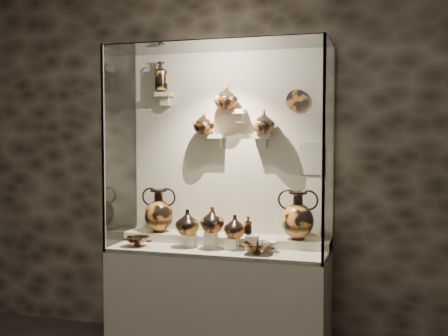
# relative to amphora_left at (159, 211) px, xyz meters

# --- Properties ---
(wall_back) EXTENTS (5.00, 0.02, 3.20)m
(wall_back) POSITION_rel_amphora_left_xyz_m (0.57, 0.17, 0.52)
(wall_back) COLOR black
(wall_back) RESTS_ON ground
(plinth) EXTENTS (1.70, 0.60, 0.80)m
(plinth) POSITION_rel_amphora_left_xyz_m (0.57, -0.15, -0.68)
(plinth) COLOR beige
(plinth) RESTS_ON floor
(front_tier) EXTENTS (1.68, 0.58, 0.03)m
(front_tier) POSITION_rel_amphora_left_xyz_m (0.57, -0.15, -0.26)
(front_tier) COLOR #C3B397
(front_tier) RESTS_ON plinth
(rear_tier) EXTENTS (1.70, 0.25, 0.10)m
(rear_tier) POSITION_rel_amphora_left_xyz_m (0.57, 0.03, -0.23)
(rear_tier) COLOR #C3B397
(rear_tier) RESTS_ON plinth
(back_panel) EXTENTS (1.70, 0.03, 1.60)m
(back_panel) POSITION_rel_amphora_left_xyz_m (0.57, 0.17, 0.52)
(back_panel) COLOR beige
(back_panel) RESTS_ON plinth
(glass_front) EXTENTS (1.70, 0.01, 1.60)m
(glass_front) POSITION_rel_amphora_left_xyz_m (0.57, -0.44, 0.52)
(glass_front) COLOR white
(glass_front) RESTS_ON plinth
(glass_left) EXTENTS (0.01, 0.60, 1.60)m
(glass_left) POSITION_rel_amphora_left_xyz_m (-0.28, -0.15, 0.52)
(glass_left) COLOR white
(glass_left) RESTS_ON plinth
(glass_right) EXTENTS (0.01, 0.60, 1.60)m
(glass_right) POSITION_rel_amphora_left_xyz_m (1.42, -0.15, 0.52)
(glass_right) COLOR white
(glass_right) RESTS_ON plinth
(glass_top) EXTENTS (1.70, 0.60, 0.01)m
(glass_top) POSITION_rel_amphora_left_xyz_m (0.57, -0.15, 1.32)
(glass_top) COLOR white
(glass_top) RESTS_ON back_panel
(frame_post_left) EXTENTS (0.02, 0.02, 1.60)m
(frame_post_left) POSITION_rel_amphora_left_xyz_m (-0.27, -0.44, 0.52)
(frame_post_left) COLOR gray
(frame_post_left) RESTS_ON plinth
(frame_post_right) EXTENTS (0.02, 0.02, 1.60)m
(frame_post_right) POSITION_rel_amphora_left_xyz_m (1.41, -0.44, 0.52)
(frame_post_right) COLOR gray
(frame_post_right) RESTS_ON plinth
(pedestal_a) EXTENTS (0.09, 0.09, 0.10)m
(pedestal_a) POSITION_rel_amphora_left_xyz_m (0.35, -0.20, -0.20)
(pedestal_a) COLOR silver
(pedestal_a) RESTS_ON front_tier
(pedestal_b) EXTENTS (0.09, 0.09, 0.13)m
(pedestal_b) POSITION_rel_amphora_left_xyz_m (0.52, -0.20, -0.18)
(pedestal_b) COLOR silver
(pedestal_b) RESTS_ON front_tier
(pedestal_c) EXTENTS (0.09, 0.09, 0.09)m
(pedestal_c) POSITION_rel_amphora_left_xyz_m (0.69, -0.20, -0.20)
(pedestal_c) COLOR silver
(pedestal_c) RESTS_ON front_tier
(pedestal_d) EXTENTS (0.09, 0.09, 0.12)m
(pedestal_d) POSITION_rel_amphora_left_xyz_m (0.85, -0.20, -0.19)
(pedestal_d) COLOR silver
(pedestal_d) RESTS_ON front_tier
(pedestal_e) EXTENTS (0.09, 0.09, 0.08)m
(pedestal_e) POSITION_rel_amphora_left_xyz_m (0.99, -0.20, -0.21)
(pedestal_e) COLOR silver
(pedestal_e) RESTS_ON front_tier
(bracket_ul) EXTENTS (0.14, 0.12, 0.04)m
(bracket_ul) POSITION_rel_amphora_left_xyz_m (0.02, 0.09, 0.97)
(bracket_ul) COLOR beige
(bracket_ul) RESTS_ON back_panel
(bracket_ca) EXTENTS (0.14, 0.12, 0.04)m
(bracket_ca) POSITION_rel_amphora_left_xyz_m (0.47, 0.09, 0.62)
(bracket_ca) COLOR beige
(bracket_ca) RESTS_ON back_panel
(bracket_cb) EXTENTS (0.10, 0.12, 0.04)m
(bracket_cb) POSITION_rel_amphora_left_xyz_m (0.67, 0.09, 0.82)
(bracket_cb) COLOR beige
(bracket_cb) RESTS_ON back_panel
(bracket_cc) EXTENTS (0.14, 0.12, 0.04)m
(bracket_cc) POSITION_rel_amphora_left_xyz_m (0.85, 0.09, 0.62)
(bracket_cc) COLOR beige
(bracket_cc) RESTS_ON back_panel
(amphora_left) EXTENTS (0.36, 0.36, 0.36)m
(amphora_left) POSITION_rel_amphora_left_xyz_m (0.00, 0.00, 0.00)
(amphora_left) COLOR #C87326
(amphora_left) RESTS_ON rear_tier
(amphora_right) EXTENTS (0.37, 0.37, 0.38)m
(amphora_right) POSITION_rel_amphora_left_xyz_m (1.17, -0.01, 0.01)
(amphora_right) COLOR #C87326
(amphora_right) RESTS_ON rear_tier
(jug_a) EXTENTS (0.24, 0.24, 0.20)m
(jug_a) POSITION_rel_amphora_left_xyz_m (0.33, -0.21, -0.05)
(jug_a) COLOR #C87326
(jug_a) RESTS_ON pedestal_a
(jug_b) EXTENTS (0.22, 0.22, 0.20)m
(jug_b) POSITION_rel_amphora_left_xyz_m (0.54, -0.21, -0.02)
(jug_b) COLOR #B75A20
(jug_b) RESTS_ON pedestal_b
(jug_c) EXTENTS (0.21, 0.21, 0.18)m
(jug_c) POSITION_rel_amphora_left_xyz_m (0.71, -0.18, -0.07)
(jug_c) COLOR #C87326
(jug_c) RESTS_ON pedestal_c
(lekythos_small) EXTENTS (0.09, 0.09, 0.16)m
(lekythos_small) POSITION_rel_amphora_left_xyz_m (0.82, -0.18, -0.05)
(lekythos_small) COLOR #B75A20
(lekythos_small) RESTS_ON pedestal_d
(kylix_left) EXTENTS (0.30, 0.28, 0.10)m
(kylix_left) POSITION_rel_amphora_left_xyz_m (-0.06, -0.29, -0.20)
(kylix_left) COLOR #B75A20
(kylix_left) RESTS_ON front_tier
(kylix_right) EXTENTS (0.31, 0.29, 0.10)m
(kylix_right) POSITION_rel_amphora_left_xyz_m (0.91, -0.30, -0.20)
(kylix_right) COLOR #C87326
(kylix_right) RESTS_ON front_tier
(lekythos_tall) EXTENTS (0.12, 0.12, 0.29)m
(lekythos_tall) POSITION_rel_amphora_left_xyz_m (-0.01, 0.09, 1.13)
(lekythos_tall) COLOR #C87326
(lekythos_tall) RESTS_ON bracket_ul
(ovoid_vase_a) EXTENTS (0.21, 0.21, 0.18)m
(ovoid_vase_a) POSITION_rel_amphora_left_xyz_m (0.38, 0.06, 0.73)
(ovoid_vase_a) COLOR #B75A20
(ovoid_vase_a) RESTS_ON bracket_ca
(ovoid_vase_b) EXTENTS (0.19, 0.19, 0.20)m
(ovoid_vase_b) POSITION_rel_amphora_left_xyz_m (0.57, 0.05, 0.94)
(ovoid_vase_b) COLOR #B75A20
(ovoid_vase_b) RESTS_ON bracket_cb
(ovoid_vase_c) EXTENTS (0.19, 0.19, 0.19)m
(ovoid_vase_c) POSITION_rel_amphora_left_xyz_m (0.88, 0.05, 0.73)
(ovoid_vase_c) COLOR #B75A20
(ovoid_vase_c) RESTS_ON bracket_cc
(wall_plate) EXTENTS (0.17, 0.02, 0.17)m
(wall_plate) POSITION_rel_amphora_left_xyz_m (1.13, 0.14, 0.90)
(wall_plate) COLOR #9E571F
(wall_plate) RESTS_ON back_panel
(info_placard) EXTENTS (0.19, 0.01, 0.25)m
(info_placard) POSITION_rel_amphora_left_xyz_m (1.25, 0.15, 0.44)
(info_placard) COLOR beige
(info_placard) RESTS_ON back_panel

